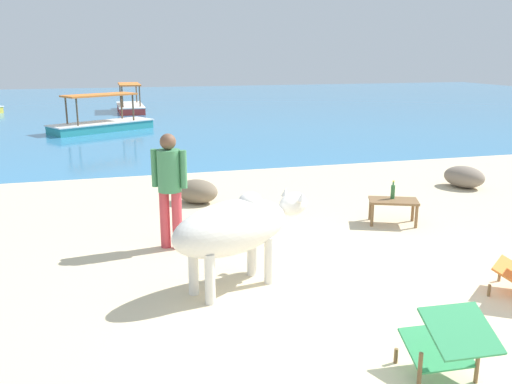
% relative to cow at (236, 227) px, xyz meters
% --- Properties ---
extents(sand_beach, '(18.00, 14.00, 0.04)m').
position_rel_cow_xyz_m(sand_beach, '(1.30, -0.65, -0.75)').
color(sand_beach, beige).
rests_on(sand_beach, ground).
extents(water_surface, '(60.00, 36.00, 0.03)m').
position_rel_cow_xyz_m(water_surface, '(1.30, 21.35, -0.77)').
color(water_surface, teal).
rests_on(water_surface, ground).
extents(cow, '(1.95, 1.20, 1.11)m').
position_rel_cow_xyz_m(cow, '(0.00, 0.00, 0.00)').
color(cow, silver).
rests_on(cow, sand_beach).
extents(low_bench_table, '(0.87, 0.70, 0.40)m').
position_rel_cow_xyz_m(low_bench_table, '(2.99, 1.71, -0.40)').
color(low_bench_table, brown).
rests_on(low_bench_table, sand_beach).
extents(bottle, '(0.07, 0.07, 0.30)m').
position_rel_cow_xyz_m(bottle, '(3.01, 1.78, -0.22)').
color(bottle, '#2D6B38').
rests_on(bottle, low_bench_table).
extents(deck_chair_near, '(0.58, 0.80, 0.68)m').
position_rel_cow_xyz_m(deck_chair_near, '(1.23, -2.33, -0.35)').
color(deck_chair_near, brown).
rests_on(deck_chair_near, sand_beach).
extents(person_standing, '(0.46, 0.32, 1.62)m').
position_rel_cow_xyz_m(person_standing, '(-0.56, 1.54, 0.21)').
color(person_standing, '#CC3D47').
rests_on(person_standing, sand_beach).
extents(shore_rock_large, '(0.90, 1.02, 0.43)m').
position_rel_cow_xyz_m(shore_rock_large, '(5.62, 3.52, -0.52)').
color(shore_rock_large, gray).
rests_on(shore_rock_large, sand_beach).
extents(shore_rock_medium, '(0.98, 0.95, 0.43)m').
position_rel_cow_xyz_m(shore_rock_medium, '(0.18, 3.79, -0.52)').
color(shore_rock_medium, '#756651').
rests_on(shore_rock_medium, sand_beach).
extents(boat_teal, '(3.77, 2.81, 1.29)m').
position_rel_cow_xyz_m(boat_teal, '(-1.49, 14.22, -0.48)').
color(boat_teal, teal).
rests_on(boat_teal, water_surface).
extents(boat_red, '(1.19, 3.68, 1.29)m').
position_rel_cow_xyz_m(boat_red, '(-0.17, 20.73, -0.48)').
color(boat_red, '#C63833').
rests_on(boat_red, water_surface).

